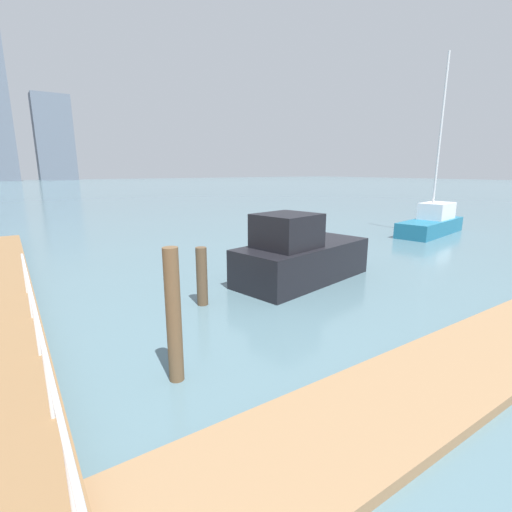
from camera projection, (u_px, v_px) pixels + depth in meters
The scene contains 7 objects.
ground_plane at pixel (138, 281), 12.33m from camera, with size 300.00×300.00×0.00m, color slate.
floating_dock at pixel (465, 363), 6.89m from camera, with size 13.87×2.00×0.18m, color #93704C.
dock_piling_2 at pixel (202, 276), 9.98m from camera, with size 0.30×0.30×1.61m, color brown.
dock_piling_3 at pixel (174, 316), 6.26m from camera, with size 0.26×0.26×2.39m, color brown.
moored_boat_1 at pixel (300, 256), 12.17m from camera, with size 5.22×3.01×2.29m.
moored_boat_2 at pixel (432, 222), 21.27m from camera, with size 5.89×2.79×9.64m.
skyline_tower_3 at pixel (54, 138), 132.74m from camera, with size 12.27×8.41×29.53m, color slate.
Camera 1 is at (-3.30, 7.98, 3.61)m, focal length 25.91 mm.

